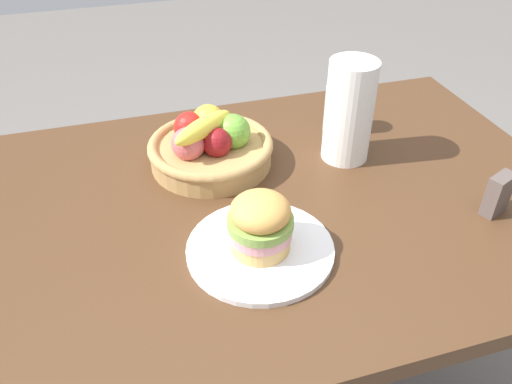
# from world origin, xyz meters

# --- Properties ---
(dining_table) EXTENTS (1.40, 0.90, 0.75)m
(dining_table) POSITION_xyz_m (0.00, 0.00, 0.65)
(dining_table) COLOR #4C301C
(dining_table) RESTS_ON ground_plane
(plate) EXTENTS (0.28, 0.28, 0.01)m
(plate) POSITION_xyz_m (-0.04, -0.15, 0.76)
(plate) COLOR white
(plate) RESTS_ON dining_table
(sandwich) EXTENTS (0.12, 0.12, 0.12)m
(sandwich) POSITION_xyz_m (-0.04, -0.15, 0.82)
(sandwich) COLOR #DBAD60
(sandwich) RESTS_ON plate
(soda_can) EXTENTS (0.07, 0.07, 0.13)m
(soda_can) POSITION_xyz_m (0.28, 0.23, 0.81)
(soda_can) COLOR silver
(soda_can) RESTS_ON dining_table
(fruit_basket) EXTENTS (0.29, 0.29, 0.14)m
(fruit_basket) POSITION_xyz_m (-0.06, 0.17, 0.80)
(fruit_basket) COLOR tan
(fruit_basket) RESTS_ON dining_table
(paper_towel_roll) EXTENTS (0.11, 0.11, 0.24)m
(paper_towel_roll) POSITION_xyz_m (0.25, 0.11, 0.87)
(paper_towel_roll) COLOR white
(paper_towel_roll) RESTS_ON dining_table
(napkin_holder) EXTENTS (0.07, 0.05, 0.09)m
(napkin_holder) POSITION_xyz_m (0.46, -0.17, 0.80)
(napkin_holder) COLOR #594C47
(napkin_holder) RESTS_ON dining_table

